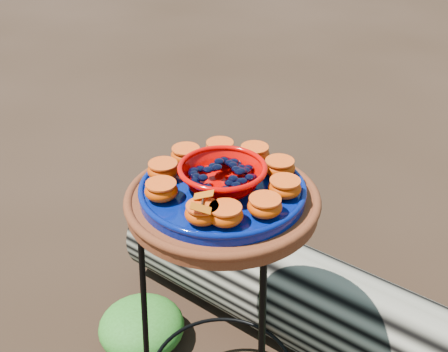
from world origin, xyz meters
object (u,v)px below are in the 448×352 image
Objects in this scene: cobalt_plate at (222,191)px; red_bowl at (222,177)px; plant_stand at (223,319)px; terracotta_saucer at (222,202)px; driftwood_log at (362,327)px.

cobalt_plate is 0.04m from red_bowl.
plant_stand is at bearing 0.00° from cobalt_plate.
terracotta_saucer is 0.26× the size of driftwood_log.
terracotta_saucer is at bearing 0.00° from cobalt_plate.
cobalt_plate is 0.74m from driftwood_log.
cobalt_plate is (0.00, 0.00, 0.40)m from plant_stand.
driftwood_log is at bearing 54.55° from plant_stand.
cobalt_plate is at bearing 0.00° from red_bowl.
plant_stand reaches higher than driftwood_log.
plant_stand is 0.41× the size of driftwood_log.
red_bowl is at bearing -125.45° from driftwood_log.
red_bowl is 0.77m from driftwood_log.
terracotta_saucer is at bearing 0.00° from plant_stand.
driftwood_log is (0.26, 0.37, -0.63)m from red_bowl.
plant_stand is 1.87× the size of cobalt_plate.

